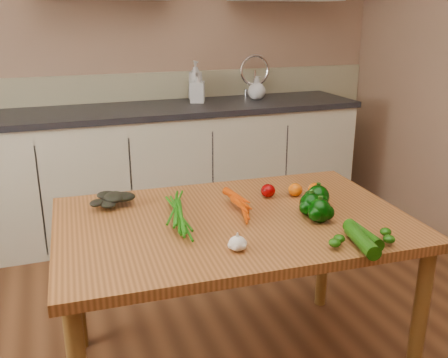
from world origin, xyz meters
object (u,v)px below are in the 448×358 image
object	(u,v)px
zucchini_b	(362,241)
carrot_bunch	(222,207)
soap_bottle_c	(257,88)
pepper_a	(311,204)
soap_bottle_b	(197,87)
pepper_b	(318,197)
soap_bottle_a	(196,81)
zucchini_a	(363,235)
table	(233,237)
garlic_bulb	(237,243)
tomato_c	(316,190)
leafy_greens	(112,194)
tomato_b	(295,190)
tomato_a	(268,191)
pepper_c	(320,211)

from	to	relation	value
zucchini_b	carrot_bunch	bearing A→B (deg)	128.69
soap_bottle_c	pepper_a	size ratio (longest dim) A/B	1.80
soap_bottle_b	soap_bottle_c	world-z (taller)	soap_bottle_b
soap_bottle_c	pepper_b	distance (m)	1.83
soap_bottle_a	zucchini_a	world-z (taller)	soap_bottle_a
table	garlic_bulb	world-z (taller)	garlic_bulb
garlic_bulb	pepper_a	bearing A→B (deg)	26.31
soap_bottle_a	soap_bottle_c	distance (m)	0.47
soap_bottle_a	tomato_c	xyz separation A→B (m)	(0.03, -1.72, -0.27)
soap_bottle_a	leafy_greens	size ratio (longest dim) A/B	1.46
carrot_bunch	pepper_a	bearing A→B (deg)	-17.88
pepper_a	tomato_b	bearing A→B (deg)	78.14
soap_bottle_c	tomato_a	bearing A→B (deg)	-151.25
soap_bottle_b	pepper_c	size ratio (longest dim) A/B	2.36
table	garlic_bulb	distance (m)	0.30
table	tomato_c	world-z (taller)	tomato_c
garlic_bulb	pepper_b	xyz separation A→B (m)	(0.46, 0.26, 0.02)
garlic_bulb	zucchini_b	size ratio (longest dim) A/B	0.31
garlic_bulb	tomato_b	bearing A→B (deg)	43.42
soap_bottle_a	zucchini_a	bearing A→B (deg)	-93.64
leafy_greens	zucchini_b	size ratio (longest dim) A/B	1.00
carrot_bunch	tomato_b	distance (m)	0.39
zucchini_a	soap_bottle_a	bearing A→B (deg)	89.08
soap_bottle_a	tomato_a	xyz separation A→B (m)	(-0.16, -1.65, -0.27)
soap_bottle_c	tomato_a	distance (m)	1.70
table	zucchini_a	distance (m)	0.52
zucchini_a	garlic_bulb	bearing A→B (deg)	168.85
soap_bottle_a	carrot_bunch	size ratio (longest dim) A/B	1.12
carrot_bunch	zucchini_a	xyz separation A→B (m)	(0.39, -0.41, -0.01)
soap_bottle_b	tomato_a	xyz separation A→B (m)	(-0.15, -1.57, -0.24)
soap_bottle_b	soap_bottle_c	xyz separation A→B (m)	(0.47, 0.00, -0.02)
pepper_a	tomato_b	xyz separation A→B (m)	(0.05, 0.22, -0.02)
soap_bottle_c	tomato_c	distance (m)	1.71
soap_bottle_c	carrot_bunch	distance (m)	1.92
tomato_c	carrot_bunch	bearing A→B (deg)	-173.81
garlic_bulb	tomato_a	distance (m)	0.55
pepper_c	zucchini_b	xyz separation A→B (m)	(0.02, -0.25, -0.02)
table	zucchini_b	size ratio (longest dim) A/B	7.18
zucchini_b	soap_bottle_a	bearing A→B (deg)	88.30
soap_bottle_a	tomato_b	world-z (taller)	soap_bottle_a
carrot_bunch	zucchini_b	size ratio (longest dim) A/B	1.30
leafy_greens	pepper_a	world-z (taller)	leafy_greens
soap_bottle_b	zucchini_a	distance (m)	2.12
table	zucchini_b	world-z (taller)	zucchini_b
pepper_b	tomato_a	distance (m)	0.24
leafy_greens	zucchini_b	distance (m)	1.03
tomato_a	tomato_b	bearing A→B (deg)	-13.93
garlic_bulb	tomato_c	bearing A→B (deg)	35.63
garlic_bulb	tomato_b	xyz separation A→B (m)	(0.44, 0.41, 0.00)
soap_bottle_a	zucchini_a	xyz separation A→B (m)	(-0.03, -2.18, -0.28)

